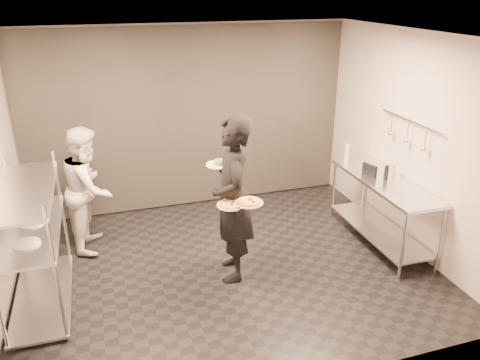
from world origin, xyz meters
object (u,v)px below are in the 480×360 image
object	(u,v)px
waiter	(233,200)
pizza_plate_far	(249,202)
pos_monitor	(370,170)
bottle_green	(347,153)
bottle_dark	(386,172)
pass_rack	(33,240)
chef	(89,188)
salad_plate	(219,163)
pizza_plate_near	(231,204)
prep_counter	(383,200)
bottle_clear	(393,170)

from	to	relation	value
waiter	pizza_plate_far	world-z (taller)	waiter
pos_monitor	bottle_green	size ratio (longest dim) A/B	0.88
pizza_plate_far	bottle_dark	world-z (taller)	pizza_plate_far
waiter	pos_monitor	distance (m)	2.04
waiter	pizza_plate_far	distance (m)	0.30
pass_rack	chef	size ratio (longest dim) A/B	0.96
salad_plate	bottle_green	xyz separation A→B (m)	(2.10, 0.67, -0.32)
pos_monitor	bottle_dark	size ratio (longest dim) A/B	1.14
pizza_plate_near	pizza_plate_far	size ratio (longest dim) A/B	1.01
pizza_plate_far	bottle_green	bearing A→B (deg)	32.49
prep_counter	pizza_plate_near	bearing A→B (deg)	-171.27
chef	pizza_plate_near	size ratio (longest dim) A/B	5.39
chef	bottle_dark	bearing A→B (deg)	-95.75
pass_rack	chef	distance (m)	1.26
pizza_plate_near	bottle_clear	distance (m)	2.42
pizza_plate_far	bottle_clear	distance (m)	2.24
salad_plate	pos_monitor	size ratio (longest dim) A/B	1.33
pizza_plate_far	salad_plate	world-z (taller)	salad_plate
bottle_clear	pizza_plate_near	bearing A→B (deg)	-169.81
bottle_dark	salad_plate	bearing A→B (deg)	177.37
chef	bottle_clear	world-z (taller)	chef
pass_rack	bottle_green	distance (m)	4.29
chef	bottle_clear	distance (m)	4.03
pizza_plate_far	pizza_plate_near	bearing A→B (deg)	161.24
waiter	pos_monitor	bearing A→B (deg)	108.82
pos_monitor	pass_rack	bearing A→B (deg)	166.11
pizza_plate_far	pos_monitor	distance (m)	2.00
pass_rack	prep_counter	world-z (taller)	pass_rack
pass_rack	bottle_clear	size ratio (longest dim) A/B	8.90
pizza_plate_far	salad_plate	bearing A→B (deg)	110.47
prep_counter	salad_plate	world-z (taller)	salad_plate
prep_counter	waiter	world-z (taller)	waiter
pass_rack	salad_plate	size ratio (longest dim) A/B	5.39
bottle_dark	chef	bearing A→B (deg)	164.03
pos_monitor	bottle_clear	size ratio (longest dim) A/B	1.24
bottle_dark	pizza_plate_far	bearing A→B (deg)	-167.99
pizza_plate_far	bottle_dark	xyz separation A→B (m)	(2.04, 0.43, -0.06)
salad_plate	bottle_dark	world-z (taller)	salad_plate
salad_plate	bottle_clear	world-z (taller)	salad_plate
pizza_plate_near	bottle_dark	xyz separation A→B (m)	(2.24, 0.37, -0.03)
prep_counter	bottle_dark	world-z (taller)	bottle_dark
bottle_green	pos_monitor	bearing A→B (deg)	-89.38
prep_counter	salad_plate	distance (m)	2.35
pass_rack	bottle_dark	bearing A→B (deg)	0.39
pos_monitor	bottle_clear	world-z (taller)	bottle_clear
waiter	salad_plate	distance (m)	0.46
pass_rack	pizza_plate_near	size ratio (longest dim) A/B	5.18
pizza_plate_near	salad_plate	xyz separation A→B (m)	(-0.00, 0.47, 0.32)
pizza_plate_near	bottle_clear	bearing A→B (deg)	10.19
prep_counter	pizza_plate_far	xyz separation A→B (m)	(-2.02, -0.41, 0.45)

